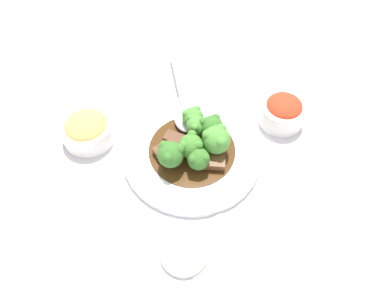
# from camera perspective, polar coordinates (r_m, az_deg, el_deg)

# --- Properties ---
(ground_plane) EXTENTS (4.00, 4.00, 0.00)m
(ground_plane) POSITION_cam_1_polar(r_m,az_deg,el_deg) (0.74, 0.00, -1.53)
(ground_plane) COLOR silver
(main_plate) EXTENTS (0.27, 0.27, 0.02)m
(main_plate) POSITION_cam_1_polar(r_m,az_deg,el_deg) (0.73, 0.00, -1.09)
(main_plate) COLOR white
(main_plate) RESTS_ON ground_plane
(beef_strip_0) EXTENTS (0.07, 0.05, 0.01)m
(beef_strip_0) POSITION_cam_1_polar(r_m,az_deg,el_deg) (0.72, -3.31, -0.57)
(beef_strip_0) COLOR #56331E
(beef_strip_0) RESTS_ON main_plate
(beef_strip_1) EXTENTS (0.03, 0.05, 0.01)m
(beef_strip_1) POSITION_cam_1_polar(r_m,az_deg,el_deg) (0.73, -2.29, 1.10)
(beef_strip_1) COLOR #56331E
(beef_strip_1) RESTS_ON main_plate
(beef_strip_2) EXTENTS (0.05, 0.06, 0.01)m
(beef_strip_2) POSITION_cam_1_polar(r_m,az_deg,el_deg) (0.70, 3.14, -2.51)
(beef_strip_2) COLOR brown
(beef_strip_2) RESTS_ON main_plate
(broccoli_floret_0) EXTENTS (0.04, 0.04, 0.05)m
(broccoli_floret_0) POSITION_cam_1_polar(r_m,az_deg,el_deg) (0.71, 3.02, 2.68)
(broccoli_floret_0) COLOR #8EB756
(broccoli_floret_0) RESTS_ON main_plate
(broccoli_floret_1) EXTENTS (0.05, 0.05, 0.06)m
(broccoli_floret_1) POSITION_cam_1_polar(r_m,az_deg,el_deg) (0.69, -0.15, -0.28)
(broccoli_floret_1) COLOR #7FA84C
(broccoli_floret_1) RESTS_ON main_plate
(broccoli_floret_2) EXTENTS (0.04, 0.04, 0.05)m
(broccoli_floret_2) POSITION_cam_1_polar(r_m,az_deg,el_deg) (0.72, 0.68, 2.84)
(broccoli_floret_2) COLOR #7FA84C
(broccoli_floret_2) RESTS_ON main_plate
(broccoli_floret_3) EXTENTS (0.04, 0.04, 0.04)m
(broccoli_floret_3) POSITION_cam_1_polar(r_m,az_deg,el_deg) (0.74, 0.14, 4.10)
(broccoli_floret_3) COLOR #8EB756
(broccoli_floret_3) RESTS_ON main_plate
(broccoli_floret_4) EXTENTS (0.04, 0.04, 0.05)m
(broccoli_floret_4) POSITION_cam_1_polar(r_m,az_deg,el_deg) (0.68, 0.99, -2.23)
(broccoli_floret_4) COLOR #8EB756
(broccoli_floret_4) RESTS_ON main_plate
(broccoli_floret_5) EXTENTS (0.05, 0.05, 0.06)m
(broccoli_floret_5) POSITION_cam_1_polar(r_m,az_deg,el_deg) (0.67, -3.30, -1.57)
(broccoli_floret_5) COLOR #7FA84C
(broccoli_floret_5) RESTS_ON main_plate
(broccoli_floret_6) EXTENTS (0.05, 0.05, 0.06)m
(broccoli_floret_6) POSITION_cam_1_polar(r_m,az_deg,el_deg) (0.69, 3.71, 0.68)
(broccoli_floret_6) COLOR #8EB756
(broccoli_floret_6) RESTS_ON main_plate
(serving_spoon) EXTENTS (0.19, 0.19, 0.01)m
(serving_spoon) POSITION_cam_1_polar(r_m,az_deg,el_deg) (0.77, -1.17, 4.86)
(serving_spoon) COLOR #B7B7BC
(serving_spoon) RESTS_ON main_plate
(side_bowl_kimchi) EXTENTS (0.09, 0.09, 0.06)m
(side_bowl_kimchi) POSITION_cam_1_polar(r_m,az_deg,el_deg) (0.79, 13.68, 4.88)
(side_bowl_kimchi) COLOR white
(side_bowl_kimchi) RESTS_ON ground_plane
(side_bowl_appetizer) EXTENTS (0.10, 0.10, 0.05)m
(side_bowl_appetizer) POSITION_cam_1_polar(r_m,az_deg,el_deg) (0.77, -15.69, 2.16)
(side_bowl_appetizer) COLOR white
(side_bowl_appetizer) RESTS_ON ground_plane
(sauce_dish) EXTENTS (0.08, 0.08, 0.01)m
(sauce_dish) POSITION_cam_1_polar(r_m,az_deg,el_deg) (0.64, -1.22, -16.13)
(sauce_dish) COLOR white
(sauce_dish) RESTS_ON ground_plane
(paper_napkin) EXTENTS (0.13, 0.11, 0.01)m
(paper_napkin) POSITION_cam_1_polar(r_m,az_deg,el_deg) (0.65, 4.56, -16.32)
(paper_napkin) COLOR silver
(paper_napkin) RESTS_ON ground_plane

